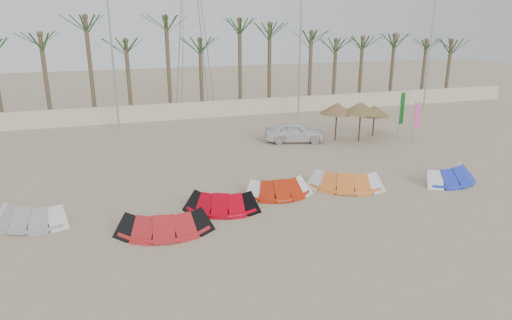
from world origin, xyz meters
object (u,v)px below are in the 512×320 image
object	(u,v)px
kite_red_mid	(220,200)
parasol_left	(337,108)
kite_grey	(28,213)
kite_blue	(448,173)
parasol_mid	(361,108)
car	(294,132)
parasol_right	(375,111)
kite_red_left	(163,220)
kite_red_right	(277,186)
kite_orange	(342,178)

from	to	relation	value
kite_red_mid	parasol_left	distance (m)	13.19
kite_grey	kite_blue	xyz separation A→B (m)	(19.09, -0.92, 0.00)
parasol_mid	kite_blue	bearing A→B (deg)	-87.17
kite_red_mid	car	size ratio (longest dim) A/B	0.90
kite_red_mid	parasol_right	size ratio (longest dim) A/B	1.66
kite_blue	parasol_right	xyz separation A→B (m)	(1.24, 9.01, 1.31)
kite_red_left	parasol_right	world-z (taller)	parasol_right
kite_grey	parasol_mid	distance (m)	20.08
kite_red_right	parasol_left	xyz separation A→B (m)	(6.95, 7.81, 1.72)
kite_red_mid	kite_red_right	xyz separation A→B (m)	(2.86, 0.83, -0.00)
kite_red_right	kite_orange	bearing A→B (deg)	-0.34
kite_red_left	kite_red_mid	bearing A→B (deg)	27.87
kite_blue	parasol_left	xyz separation A→B (m)	(-1.77, 8.67, 1.72)
car	kite_orange	bearing A→B (deg)	-171.19
kite_red_mid	parasol_right	distance (m)	15.71
parasol_right	kite_blue	bearing A→B (deg)	-97.85
kite_blue	parasol_right	bearing A→B (deg)	82.15
kite_red_mid	parasol_right	bearing A→B (deg)	34.99
parasol_right	car	size ratio (longest dim) A/B	0.54
kite_grey	kite_red_right	bearing A→B (deg)	-0.29
parasol_right	kite_grey	bearing A→B (deg)	-158.29
kite_blue	parasol_mid	xyz separation A→B (m)	(-0.40, 8.03, 1.79)
kite_grey	parasol_left	size ratio (longest dim) A/B	1.40
kite_blue	kite_grey	bearing A→B (deg)	177.25
kite_blue	parasol_left	world-z (taller)	parasol_left
kite_red_left	kite_orange	size ratio (longest dim) A/B	0.94
kite_red_mid	kite_orange	size ratio (longest dim) A/B	0.89
kite_blue	kite_red_left	bearing A→B (deg)	-174.75
kite_red_right	kite_blue	world-z (taller)	same
kite_grey	kite_red_left	world-z (taller)	same
parasol_right	kite_red_right	bearing A→B (deg)	-140.71
kite_red_left	kite_red_mid	size ratio (longest dim) A/B	1.06
kite_orange	kite_grey	bearing A→B (deg)	179.70
car	kite_red_mid	bearing A→B (deg)	156.99
kite_grey	parasol_right	size ratio (longest dim) A/B	1.67
kite_red_mid	kite_blue	world-z (taller)	same
kite_red_mid	kite_red_right	distance (m)	2.98
kite_red_left	parasol_right	bearing A→B (deg)	33.90
kite_red_mid	parasol_right	world-z (taller)	parasol_right
parasol_mid	kite_red_left	bearing A→B (deg)	-145.76
kite_blue	kite_red_right	bearing A→B (deg)	174.35
kite_red_mid	kite_red_right	size ratio (longest dim) A/B	1.11
kite_red_left	parasol_right	xyz separation A→B (m)	(15.34, 10.31, 1.31)
kite_red_mid	parasol_left	world-z (taller)	parasol_left
kite_red_right	car	distance (m)	9.29
kite_red_left	parasol_mid	bearing A→B (deg)	34.24
kite_blue	parasol_right	world-z (taller)	parasol_right
kite_red_mid	parasol_mid	size ratio (longest dim) A/B	1.35
parasol_mid	car	size ratio (longest dim) A/B	0.67
kite_grey	parasol_right	world-z (taller)	parasol_right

